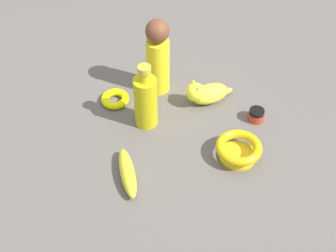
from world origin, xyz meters
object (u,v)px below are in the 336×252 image
Objects in this scene: bottle_tall at (146,100)px; bangle at (115,99)px; cat_figurine at (206,93)px; banana at (127,173)px; bowl at (239,149)px; nail_polish_jar at (256,115)px; person_figure_adult at (158,56)px.

bottle_tall is 0.15m from bangle.
banana is at bearing 162.76° from cat_figurine.
bowl is 0.40m from bangle.
bowl is at bearing 90.55° from banana.
cat_figurine reaches higher than nail_polish_jar.
cat_figurine is 0.52× the size of person_figure_adult.
banana is 0.35m from cat_figurine.
bangle is 1.80× the size of nail_polish_jar.
cat_figurine is 0.17m from person_figure_adult.
bangle is 0.27m from cat_figurine.
cat_figurine is (0.18, 0.14, 0.01)m from bowl.
banana is 1.94× the size of bangle.
bottle_tall is at bearing 81.72° from bowl.
banana is at bearing 123.21° from bowl.
bottle_tall reaches higher than banana.
bowl is at bearing -141.22° from cat_figurine.
bottle_tall is 2.41× the size of bangle.
bottle_tall is 4.33× the size of nail_polish_jar.
cat_figurine is (0.34, -0.11, 0.02)m from banana.
person_figure_adult is (0.15, 0.02, 0.04)m from bottle_tall.
person_figure_adult is (0.10, -0.10, 0.11)m from bangle.
banana is 0.67× the size of person_figure_adult.
person_figure_adult is at bearing -44.74° from bangle.
person_figure_adult reaches higher than bottle_tall.
bangle is at bearing 109.56° from cat_figurine.
cat_figurine reaches higher than banana.
person_figure_adult reaches higher than nail_polish_jar.
person_figure_adult is at bearing 85.91° from cat_figurine.
bowl reaches higher than banana.
nail_polish_jar is (-0.02, -0.16, -0.02)m from cat_figurine.
nail_polish_jar is (0.32, -0.26, -0.00)m from banana.
banana is at bearing -149.63° from bangle.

